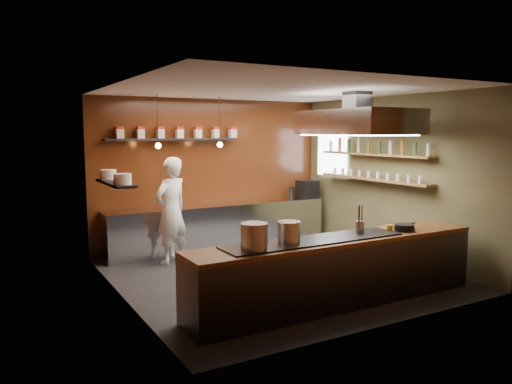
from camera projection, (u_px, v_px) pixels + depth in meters
floor at (276, 275)px, 8.23m from camera, size 5.00×5.00×0.00m
back_wall at (212, 173)px, 10.21m from camera, size 5.00×0.00×5.00m
left_wall at (122, 194)px, 6.83m from camera, size 0.00×5.00×5.00m
right_wall at (391, 177)px, 9.27m from camera, size 0.00×5.00×5.00m
ceiling at (277, 90)px, 7.87m from camera, size 5.00×5.00×0.00m
window_pane at (332, 153)px, 10.67m from camera, size 0.00×1.00×1.00m
prep_counter at (220, 226)px, 10.05m from camera, size 4.60×0.65×0.90m
pass_counter at (338, 271)px, 6.79m from camera, size 4.40×0.72×0.94m
tin_shelf at (172, 139)px, 9.56m from camera, size 2.60×0.26×0.04m
plate_shelf at (115, 183)px, 7.76m from camera, size 0.30×1.40×0.04m
bottle_shelf_upper at (374, 154)px, 9.40m from camera, size 0.26×2.80×0.04m
bottle_shelf_lower at (373, 179)px, 9.46m from camera, size 0.26×2.80×0.04m
extractor_hood at (357, 122)px, 8.22m from camera, size 1.20×2.00×0.72m
pendant_left at (158, 143)px, 8.76m from camera, size 0.10×0.10×0.95m
pendant_right at (220, 142)px, 9.34m from camera, size 0.10×0.10×0.95m
storage_tins at (179, 132)px, 9.62m from camera, size 2.43×0.13×0.22m
plate_stacks at (115, 177)px, 7.75m from camera, size 0.26×1.16×0.16m
bottles at (374, 147)px, 9.38m from camera, size 0.06×2.66×0.24m
wine_glasses at (373, 175)px, 9.45m from camera, size 0.07×2.37×0.13m
stockpot_large at (254, 236)px, 5.98m from camera, size 0.42×0.42×0.32m
stockpot_small at (289, 232)px, 6.32m from camera, size 0.37×0.37×0.28m
utensil_crock at (360, 226)px, 7.02m from camera, size 0.13×0.13×0.16m
frying_pan at (404, 227)px, 7.21m from camera, size 0.46×0.30×0.07m
butter_jar at (389, 228)px, 7.21m from camera, size 0.13×0.13×0.09m
espresso_machine at (307, 189)px, 10.94m from camera, size 0.39×0.37×0.39m
chef at (171, 211)px, 8.86m from camera, size 0.82×0.70×1.90m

